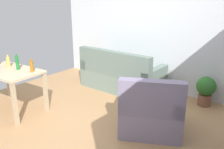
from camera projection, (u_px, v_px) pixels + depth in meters
name	position (u px, v px, depth m)	size (l,w,h in m)	color
ground_plane	(88.00, 125.00, 3.84)	(5.20, 4.40, 0.02)	tan
wall_rear	(157.00, 28.00, 5.06)	(5.20, 0.10, 2.70)	silver
couch	(120.00, 76.00, 5.23)	(1.78, 0.84, 0.92)	slate
desk	(9.00, 76.00, 4.18)	(1.25, 0.78, 0.76)	#C6B28E
potted_plant	(206.00, 89.00, 4.43)	(0.36, 0.36, 0.57)	brown
armchair	(151.00, 112.00, 3.57)	(1.18, 1.16, 0.92)	gray
bottle_squat	(8.00, 62.00, 4.30)	(0.06, 0.06, 0.22)	#BCB24C
bottle_green	(17.00, 63.00, 4.11)	(0.06, 0.06, 0.28)	#1E722D
bottle_amber	(32.00, 66.00, 3.99)	(0.06, 0.06, 0.23)	#9E6019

